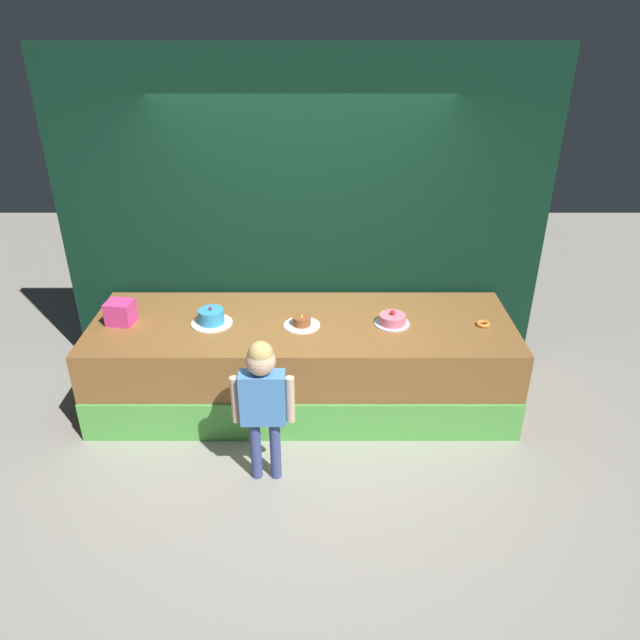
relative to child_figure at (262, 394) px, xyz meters
The scene contains 9 objects.
ground_plane 0.89m from the child_figure, 59.58° to the left, with size 12.00×12.00×0.00m, color gray.
stage_platform 1.09m from the child_figure, 76.04° to the left, with size 3.53×1.18×0.78m.
curtain_backdrop 1.83m from the child_figure, 81.62° to the left, with size 4.31×0.08×2.88m, color black.
child_figure is the anchor object (origin of this frame).
pink_box 1.60m from the child_figure, 141.95° to the left, with size 0.21×0.18×0.20m, color #EB3D94.
donut 1.98m from the child_figure, 28.12° to the left, with size 0.11×0.11×0.03m, color orange.
cake_left 1.10m from the child_figure, 117.44° to the left, with size 0.34×0.34×0.16m.
cake_center 0.96m from the child_figure, 75.12° to the left, with size 0.30×0.30×0.11m.
cake_right 1.39m from the child_figure, 43.94° to the left, with size 0.30×0.30×0.13m.
Camera 1 is at (0.15, -3.82, 3.12)m, focal length 33.43 mm.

